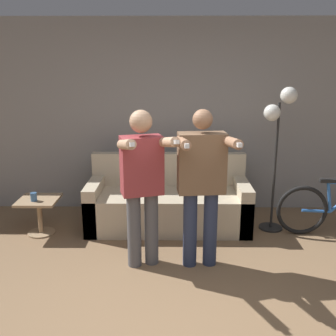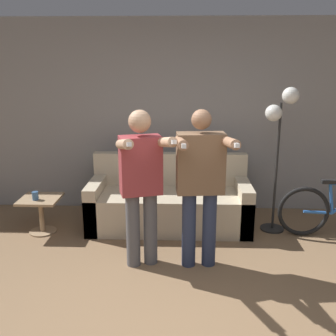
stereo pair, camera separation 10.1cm
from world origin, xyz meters
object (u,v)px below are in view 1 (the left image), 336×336
(person_left, at_px, (142,179))
(floor_lamp, at_px, (279,122))
(side_table, at_px, (39,209))
(cup, at_px, (34,197))
(person_right, at_px, (202,179))
(couch, at_px, (168,204))
(cat, at_px, (209,147))

(person_left, xyz_separation_m, floor_lamp, (1.54, 0.94, 0.43))
(floor_lamp, distance_m, side_table, 3.04)
(person_left, relative_size, cup, 16.01)
(floor_lamp, relative_size, cup, 17.59)
(person_left, xyz_separation_m, person_right, (0.58, 0.00, 0.01))
(side_table, bearing_deg, person_left, -29.98)
(floor_lamp, distance_m, cup, 3.02)
(couch, bearing_deg, person_right, -71.76)
(cup, bearing_deg, person_left, -27.22)
(couch, bearing_deg, cup, -168.27)
(person_left, xyz_separation_m, side_table, (-1.31, 0.76, -0.60))
(floor_lamp, height_order, side_table, floor_lamp)
(person_left, height_order, floor_lamp, floor_lamp)
(side_table, bearing_deg, person_right, -21.82)
(person_left, xyz_separation_m, cat, (0.77, 1.32, 0.04))
(person_left, bearing_deg, person_right, -16.80)
(couch, height_order, person_left, person_left)
(side_table, height_order, cup, cup)
(couch, relative_size, cup, 20.01)
(person_right, height_order, side_table, person_right)
(floor_lamp, bearing_deg, side_table, -176.29)
(person_right, xyz_separation_m, floor_lamp, (0.96, 0.94, 0.42))
(couch, xyz_separation_m, cup, (-1.58, -0.33, 0.20))
(person_right, distance_m, cat, 1.33)
(couch, xyz_separation_m, cat, (0.53, 0.30, 0.67))
(person_left, distance_m, floor_lamp, 1.86)
(floor_lamp, bearing_deg, cup, -175.00)
(couch, height_order, floor_lamp, floor_lamp)
(person_left, height_order, side_table, person_left)
(person_right, distance_m, side_table, 2.13)
(floor_lamp, relative_size, side_table, 3.78)
(person_right, bearing_deg, person_left, 174.40)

